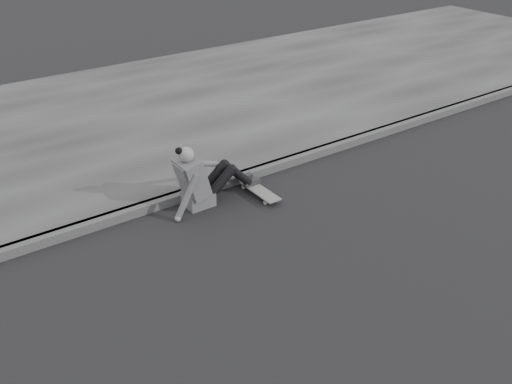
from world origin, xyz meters
The scene contains 5 objects.
ground centered at (0.00, 0.00, 0.00)m, with size 80.00×80.00×0.00m, color black.
curb centered at (0.00, 2.58, 0.06)m, with size 24.00×0.16×0.12m, color #484848.
sidewalk centered at (0.00, 5.60, 0.06)m, with size 24.00×6.00×0.12m, color #3A3A3A.
skateboard centered at (-0.29, 2.10, 0.07)m, with size 0.20×0.78×0.09m.
seated_woman centered at (-1.02, 2.34, 0.36)m, with size 1.38×0.46×0.88m.
Camera 1 is at (-4.21, -3.41, 3.80)m, focal length 40.00 mm.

